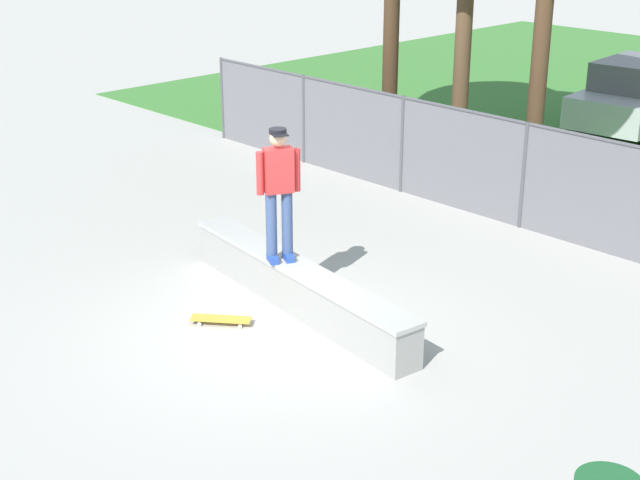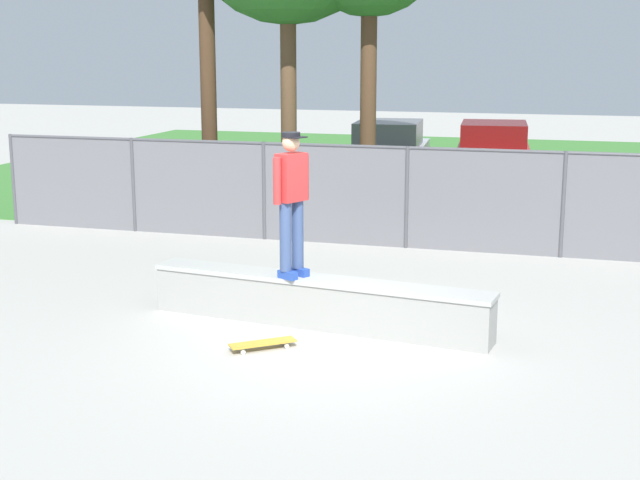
# 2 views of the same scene
# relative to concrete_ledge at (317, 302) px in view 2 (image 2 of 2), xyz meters

# --- Properties ---
(ground_plane) EXTENTS (80.00, 80.00, 0.00)m
(ground_plane) POSITION_rel_concrete_ledge_xyz_m (0.22, -0.72, -0.32)
(ground_plane) COLOR #ADAAA3
(grass_strip) EXTENTS (28.03, 20.00, 0.02)m
(grass_strip) POSITION_rel_concrete_ledge_xyz_m (0.22, 15.15, -0.31)
(grass_strip) COLOR #3D7A33
(grass_strip) RESTS_ON ground
(concrete_ledge) EXTENTS (4.60, 1.06, 0.64)m
(concrete_ledge) POSITION_rel_concrete_ledge_xyz_m (0.00, 0.00, 0.00)
(concrete_ledge) COLOR #999993
(concrete_ledge) RESTS_ON ground
(skateboarder) EXTENTS (0.40, 0.55, 1.84)m
(skateboarder) POSITION_rel_concrete_ledge_xyz_m (-0.32, -0.05, 1.35)
(skateboarder) COLOR #2647A5
(skateboarder) RESTS_ON concrete_ledge
(skateboard) EXTENTS (0.75, 0.66, 0.09)m
(skateboard) POSITION_rel_concrete_ledge_xyz_m (-0.36, -1.06, -0.25)
(skateboard) COLOR gold
(skateboard) RESTS_ON ground
(chainlink_fence) EXTENTS (16.10, 0.07, 1.82)m
(chainlink_fence) POSITION_rel_concrete_ledge_xyz_m (0.22, 4.85, 0.66)
(chainlink_fence) COLOR #4C4C51
(chainlink_fence) RESTS_ON ground
(car_silver) EXTENTS (2.30, 4.34, 1.66)m
(car_silver) POSITION_rel_concrete_ledge_xyz_m (-1.64, 12.16, 0.52)
(car_silver) COLOR #B7BABF
(car_silver) RESTS_ON ground
(car_red) EXTENTS (2.30, 4.34, 1.66)m
(car_red) POSITION_rel_concrete_ledge_xyz_m (1.00, 12.50, 0.52)
(car_red) COLOR #B21E1E
(car_red) RESTS_ON ground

